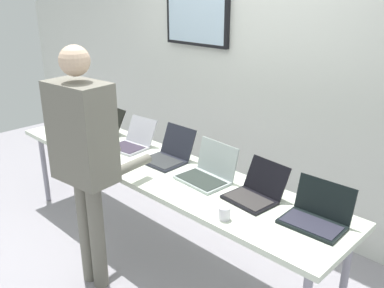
{
  "coord_description": "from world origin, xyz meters",
  "views": [
    {
      "loc": [
        2.32,
        -1.99,
        2.11
      ],
      "look_at": [
        0.2,
        0.18,
        0.96
      ],
      "focal_mm": 39.09,
      "sensor_mm": 36.0,
      "label": 1
    }
  ],
  "objects_px": {
    "workbench": "(158,171)",
    "laptop_station_3": "(208,172)",
    "laptop_station_1": "(133,141)",
    "laptop_station_4": "(256,191)",
    "equipment_box": "(77,111)",
    "laptop_station_5": "(317,215)",
    "laptop_station_2": "(169,154)",
    "person": "(84,149)",
    "coffee_mug": "(224,213)",
    "laptop_station_0": "(101,129)"
  },
  "relations": [
    {
      "from": "laptop_station_3",
      "to": "laptop_station_4",
      "type": "bearing_deg",
      "value": 0.85
    },
    {
      "from": "laptop_station_1",
      "to": "person",
      "type": "height_order",
      "value": "person"
    },
    {
      "from": "equipment_box",
      "to": "laptop_station_4",
      "type": "relative_size",
      "value": 1.02
    },
    {
      "from": "laptop_station_2",
      "to": "laptop_station_4",
      "type": "bearing_deg",
      "value": -2.21
    },
    {
      "from": "laptop_station_1",
      "to": "workbench",
      "type": "bearing_deg",
      "value": -14.31
    },
    {
      "from": "workbench",
      "to": "equipment_box",
      "type": "height_order",
      "value": "equipment_box"
    },
    {
      "from": "laptop_station_4",
      "to": "equipment_box",
      "type": "bearing_deg",
      "value": 179.84
    },
    {
      "from": "coffee_mug",
      "to": "person",
      "type": "bearing_deg",
      "value": -158.23
    },
    {
      "from": "equipment_box",
      "to": "person",
      "type": "distance_m",
      "value": 1.52
    },
    {
      "from": "equipment_box",
      "to": "person",
      "type": "height_order",
      "value": "person"
    },
    {
      "from": "coffee_mug",
      "to": "laptop_station_1",
      "type": "bearing_deg",
      "value": 164.88
    },
    {
      "from": "workbench",
      "to": "laptop_station_4",
      "type": "height_order",
      "value": "laptop_station_4"
    },
    {
      "from": "equipment_box",
      "to": "laptop_station_5",
      "type": "relative_size",
      "value": 1.0
    },
    {
      "from": "laptop_station_0",
      "to": "laptop_station_5",
      "type": "relative_size",
      "value": 1.02
    },
    {
      "from": "laptop_station_5",
      "to": "laptop_station_3",
      "type": "bearing_deg",
      "value": -179.36
    },
    {
      "from": "laptop_station_2",
      "to": "laptop_station_3",
      "type": "xyz_separation_m",
      "value": [
        0.47,
        -0.04,
        0.0
      ]
    },
    {
      "from": "workbench",
      "to": "person",
      "type": "xyz_separation_m",
      "value": [
        -0.03,
        -0.62,
        0.36
      ]
    },
    {
      "from": "laptop_station_1",
      "to": "laptop_station_5",
      "type": "xyz_separation_m",
      "value": [
        1.79,
        -0.02,
        0.0
      ]
    },
    {
      "from": "laptop_station_1",
      "to": "laptop_station_5",
      "type": "bearing_deg",
      "value": -0.58
    },
    {
      "from": "laptop_station_0",
      "to": "laptop_station_3",
      "type": "bearing_deg",
      "value": -0.78
    },
    {
      "from": "person",
      "to": "coffee_mug",
      "type": "bearing_deg",
      "value": 21.77
    },
    {
      "from": "person",
      "to": "laptop_station_3",
      "type": "bearing_deg",
      "value": 55.93
    },
    {
      "from": "workbench",
      "to": "laptop_station_3",
      "type": "bearing_deg",
      "value": 11.48
    },
    {
      "from": "laptop_station_1",
      "to": "laptop_station_2",
      "type": "bearing_deg",
      "value": 1.67
    },
    {
      "from": "workbench",
      "to": "laptop_station_3",
      "type": "relative_size",
      "value": 8.11
    },
    {
      "from": "laptop_station_3",
      "to": "laptop_station_5",
      "type": "xyz_separation_m",
      "value": [
        0.87,
        0.01,
        -0.0
      ]
    },
    {
      "from": "workbench",
      "to": "laptop_station_4",
      "type": "distance_m",
      "value": 0.89
    },
    {
      "from": "laptop_station_3",
      "to": "laptop_station_1",
      "type": "bearing_deg",
      "value": 178.26
    },
    {
      "from": "laptop_station_2",
      "to": "laptop_station_5",
      "type": "relative_size",
      "value": 0.99
    },
    {
      "from": "coffee_mug",
      "to": "workbench",
      "type": "bearing_deg",
      "value": 164.47
    },
    {
      "from": "workbench",
      "to": "laptop_station_3",
      "type": "distance_m",
      "value": 0.47
    },
    {
      "from": "laptop_station_0",
      "to": "laptop_station_4",
      "type": "distance_m",
      "value": 1.82
    },
    {
      "from": "laptop_station_3",
      "to": "person",
      "type": "relative_size",
      "value": 0.22
    },
    {
      "from": "laptop_station_3",
      "to": "laptop_station_4",
      "type": "height_order",
      "value": "laptop_station_3"
    },
    {
      "from": "laptop_station_4",
      "to": "coffee_mug",
      "type": "xyz_separation_m",
      "value": [
        0.02,
        -0.35,
        -0.01
      ]
    },
    {
      "from": "person",
      "to": "coffee_mug",
      "type": "distance_m",
      "value": 1.04
    },
    {
      "from": "laptop_station_1",
      "to": "person",
      "type": "bearing_deg",
      "value": -59.43
    },
    {
      "from": "equipment_box",
      "to": "laptop_station_1",
      "type": "bearing_deg",
      "value": 0.99
    },
    {
      "from": "workbench",
      "to": "laptop_station_2",
      "type": "bearing_deg",
      "value": 97.81
    },
    {
      "from": "laptop_station_5",
      "to": "coffee_mug",
      "type": "bearing_deg",
      "value": -140.48
    },
    {
      "from": "workbench",
      "to": "person",
      "type": "relative_size",
      "value": 1.8
    },
    {
      "from": "laptop_station_2",
      "to": "laptop_station_3",
      "type": "bearing_deg",
      "value": -5.0
    },
    {
      "from": "laptop_station_3",
      "to": "laptop_station_4",
      "type": "relative_size",
      "value": 1.07
    },
    {
      "from": "workbench",
      "to": "coffee_mug",
      "type": "bearing_deg",
      "value": -15.53
    },
    {
      "from": "workbench",
      "to": "person",
      "type": "distance_m",
      "value": 0.72
    },
    {
      "from": "laptop_station_3",
      "to": "workbench",
      "type": "bearing_deg",
      "value": -168.52
    },
    {
      "from": "laptop_station_0",
      "to": "laptop_station_5",
      "type": "distance_m",
      "value": 2.27
    },
    {
      "from": "laptop_station_3",
      "to": "person",
      "type": "distance_m",
      "value": 0.9
    },
    {
      "from": "laptop_station_4",
      "to": "person",
      "type": "bearing_deg",
      "value": -141.69
    },
    {
      "from": "workbench",
      "to": "laptop_station_3",
      "type": "height_order",
      "value": "laptop_station_3"
    }
  ]
}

